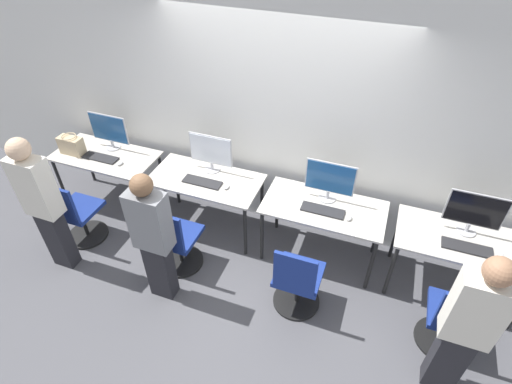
% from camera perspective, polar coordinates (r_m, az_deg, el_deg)
% --- Properties ---
extents(ground_plane, '(20.00, 20.00, 0.00)m').
position_cam_1_polar(ground_plane, '(4.67, -0.56, -9.49)').
color(ground_plane, '#4C4C51').
extents(wall_back, '(12.00, 0.05, 2.80)m').
position_cam_1_polar(wall_back, '(4.35, 3.02, 10.23)').
color(wall_back, silver).
rests_on(wall_back, ground_plane).
extents(desk_far_left, '(1.28, 0.65, 0.74)m').
position_cam_1_polar(desk_far_left, '(5.33, -20.61, 4.26)').
color(desk_far_left, '#BCB7AD').
rests_on(desk_far_left, ground_plane).
extents(monitor_far_left, '(0.52, 0.18, 0.46)m').
position_cam_1_polar(monitor_far_left, '(5.27, -20.27, 8.27)').
color(monitor_far_left, '#B2B2B7').
rests_on(monitor_far_left, desk_far_left).
extents(keyboard_far_left, '(0.45, 0.15, 0.02)m').
position_cam_1_polar(keyboard_far_left, '(5.24, -21.32, 4.60)').
color(keyboard_far_left, '#262628').
rests_on(keyboard_far_left, desk_far_left).
extents(mouse_far_left, '(0.06, 0.09, 0.03)m').
position_cam_1_polar(mouse_far_left, '(5.04, -18.87, 3.90)').
color(mouse_far_left, silver).
rests_on(mouse_far_left, desk_far_left).
extents(office_chair_far_left, '(0.48, 0.48, 0.90)m').
position_cam_1_polar(office_chair_far_left, '(5.07, -24.21, -3.15)').
color(office_chair_far_left, black).
rests_on(office_chair_far_left, ground_plane).
extents(person_far_left, '(0.36, 0.22, 1.64)m').
position_cam_1_polar(person_far_left, '(4.54, -28.23, -1.30)').
color(person_far_left, '#232328').
rests_on(person_far_left, ground_plane).
extents(desk_left, '(1.28, 0.65, 0.74)m').
position_cam_1_polar(desk_left, '(4.64, -7.16, 1.11)').
color(desk_left, '#BCB7AD').
rests_on(desk_left, ground_plane).
extents(monitor_left, '(0.52, 0.18, 0.46)m').
position_cam_1_polar(monitor_left, '(4.58, -6.47, 5.71)').
color(monitor_left, '#B2B2B7').
rests_on(monitor_left, desk_left).
extents(keyboard_left, '(0.45, 0.15, 0.02)m').
position_cam_1_polar(keyboard_left, '(4.53, -7.69, 1.43)').
color(keyboard_left, '#262628').
rests_on(keyboard_left, desk_left).
extents(mouse_left, '(0.06, 0.09, 0.03)m').
position_cam_1_polar(mouse_left, '(4.42, -4.25, 0.73)').
color(mouse_left, silver).
rests_on(mouse_left, desk_left).
extents(office_chair_left, '(0.48, 0.48, 0.90)m').
position_cam_1_polar(office_chair_left, '(4.41, -11.37, -7.10)').
color(office_chair_left, black).
rests_on(office_chair_left, ground_plane).
extents(person_left, '(0.36, 0.20, 1.54)m').
position_cam_1_polar(person_left, '(3.87, -14.49, -6.12)').
color(person_left, '#232328').
rests_on(person_left, ground_plane).
extents(desk_right, '(1.28, 0.65, 0.74)m').
position_cam_1_polar(desk_right, '(4.29, 9.59, -2.88)').
color(desk_right, '#BCB7AD').
rests_on(desk_right, ground_plane).
extents(monitor_right, '(0.52, 0.18, 0.46)m').
position_cam_1_polar(monitor_right, '(4.19, 10.51, 1.71)').
color(monitor_right, '#B2B2B7').
rests_on(monitor_right, desk_right).
extents(keyboard_right, '(0.45, 0.15, 0.02)m').
position_cam_1_polar(keyboard_right, '(4.18, 9.50, -2.60)').
color(keyboard_right, '#262628').
rests_on(keyboard_right, desk_right).
extents(mouse_right, '(0.06, 0.09, 0.03)m').
position_cam_1_polar(mouse_right, '(4.14, 13.13, -3.61)').
color(mouse_right, silver).
rests_on(mouse_right, desk_right).
extents(office_chair_right, '(0.48, 0.48, 0.90)m').
position_cam_1_polar(office_chair_right, '(3.99, 5.87, -12.78)').
color(office_chair_right, black).
rests_on(office_chair_right, ground_plane).
extents(desk_far_right, '(1.28, 0.65, 0.74)m').
position_cam_1_polar(desk_far_right, '(4.38, 27.51, -6.85)').
color(desk_far_right, '#BCB7AD').
rests_on(desk_far_right, ground_plane).
extents(monitor_far_right, '(0.52, 0.18, 0.46)m').
position_cam_1_polar(monitor_far_right, '(4.27, 28.77, -2.55)').
color(monitor_far_right, '#B2B2B7').
rests_on(monitor_far_right, desk_far_right).
extents(keyboard_far_right, '(0.45, 0.15, 0.02)m').
position_cam_1_polar(keyboard_far_right, '(4.24, 27.91, -7.04)').
color(keyboard_far_right, '#262628').
rests_on(keyboard_far_right, desk_far_right).
extents(mouse_far_right, '(0.06, 0.09, 0.03)m').
position_cam_1_polar(mouse_far_right, '(4.30, 31.56, -7.72)').
color(mouse_far_right, silver).
rests_on(mouse_far_right, desk_far_right).
extents(office_chair_far_right, '(0.48, 0.48, 0.90)m').
position_cam_1_polar(office_chair_far_right, '(4.11, 26.16, -16.42)').
color(office_chair_far_right, black).
rests_on(office_chair_far_right, ground_plane).
extents(person_far_right, '(0.36, 0.21, 1.58)m').
position_cam_1_polar(person_far_right, '(3.51, 27.95, -16.46)').
color(person_far_right, '#232328').
rests_on(person_far_right, ground_plane).
extents(handbag, '(0.30, 0.18, 0.25)m').
position_cam_1_polar(handbag, '(5.42, -24.87, 6.09)').
color(handbag, tan).
rests_on(handbag, desk_far_left).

